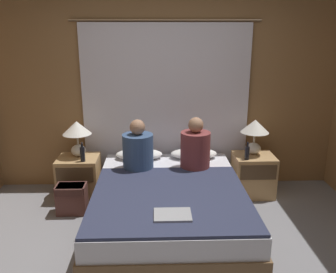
{
  "coord_description": "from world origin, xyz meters",
  "views": [
    {
      "loc": [
        -0.13,
        -2.76,
        2.01
      ],
      "look_at": [
        0.0,
        0.95,
        0.9
      ],
      "focal_mm": 38.0,
      "sensor_mm": 36.0,
      "label": 1
    }
  ],
  "objects": [
    {
      "name": "laptop_on_bed",
      "position": [
        0.01,
        -0.03,
        0.49
      ],
      "size": [
        0.32,
        0.24,
        0.02
      ],
      "color": "#9EA0A5",
      "rests_on": "blanket_on_bed"
    },
    {
      "name": "blanket_on_bed",
      "position": [
        0.0,
        0.37,
        0.47
      ],
      "size": [
        1.51,
        1.45,
        0.03
      ],
      "color": "#2D334C",
      "rests_on": "bed"
    },
    {
      "name": "beer_bottle_on_right_stand",
      "position": [
        0.96,
        1.23,
        0.61
      ],
      "size": [
        0.06,
        0.06,
        0.22
      ],
      "color": "black",
      "rests_on": "nightstand_right"
    },
    {
      "name": "nightstand_right",
      "position": [
        1.09,
        1.36,
        0.26
      ],
      "size": [
        0.49,
        0.45,
        0.52
      ],
      "color": "tan",
      "rests_on": "ground_plane"
    },
    {
      "name": "pillow_left",
      "position": [
        -0.35,
        1.48,
        0.51
      ],
      "size": [
        0.59,
        0.29,
        0.12
      ],
      "color": "white",
      "rests_on": "bed"
    },
    {
      "name": "nightstand_left",
      "position": [
        -1.09,
        1.36,
        0.26
      ],
      "size": [
        0.49,
        0.45,
        0.52
      ],
      "color": "tan",
      "rests_on": "ground_plane"
    },
    {
      "name": "lamp_left",
      "position": [
        -1.09,
        1.43,
        0.83
      ],
      "size": [
        0.35,
        0.35,
        0.44
      ],
      "color": "silver",
      "rests_on": "nightstand_left"
    },
    {
      "name": "backpack_on_floor",
      "position": [
        -1.1,
        0.95,
        0.2
      ],
      "size": [
        0.33,
        0.23,
        0.34
      ],
      "color": "brown",
      "rests_on": "ground_plane"
    },
    {
      "name": "ground_plane",
      "position": [
        0.0,
        0.0,
        0.0
      ],
      "size": [
        16.0,
        16.0,
        0.0
      ],
      "primitive_type": "plane",
      "color": "gray"
    },
    {
      "name": "curtain_panel",
      "position": [
        0.0,
        1.72,
        1.07
      ],
      "size": [
        2.32,
        0.02,
        2.14
      ],
      "color": "silver",
      "rests_on": "ground_plane"
    },
    {
      "name": "lamp_right",
      "position": [
        1.09,
        1.43,
        0.83
      ],
      "size": [
        0.35,
        0.35,
        0.44
      ],
      "color": "silver",
      "rests_on": "nightstand_right"
    },
    {
      "name": "bed",
      "position": [
        0.0,
        0.64,
        0.22
      ],
      "size": [
        1.57,
        2.06,
        0.45
      ],
      "color": "brown",
      "rests_on": "ground_plane"
    },
    {
      "name": "wall_back",
      "position": [
        0.0,
        1.78,
        1.25
      ],
      "size": [
        4.54,
        0.06,
        2.5
      ],
      "color": "olive",
      "rests_on": "ground_plane"
    },
    {
      "name": "pillow_right",
      "position": [
        0.35,
        1.48,
        0.51
      ],
      "size": [
        0.59,
        0.29,
        0.12
      ],
      "color": "white",
      "rests_on": "bed"
    },
    {
      "name": "person_right_in_bed",
      "position": [
        0.32,
        1.13,
        0.7
      ],
      "size": [
        0.34,
        0.34,
        0.62
      ],
      "color": "brown",
      "rests_on": "bed"
    },
    {
      "name": "beer_bottle_on_left_stand",
      "position": [
        -1.0,
        1.23,
        0.62
      ],
      "size": [
        0.06,
        0.06,
        0.24
      ],
      "color": "black",
      "rests_on": "nightstand_left"
    },
    {
      "name": "person_left_in_bed",
      "position": [
        -0.34,
        1.13,
        0.69
      ],
      "size": [
        0.35,
        0.35,
        0.6
      ],
      "color": "#38517A",
      "rests_on": "bed"
    }
  ]
}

